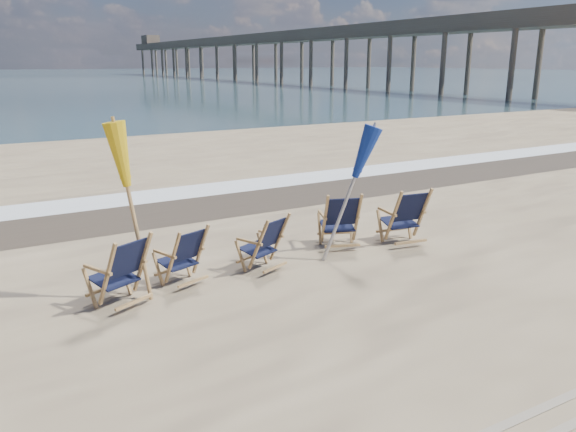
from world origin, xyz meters
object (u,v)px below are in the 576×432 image
beach_chair_4 (422,215)px  umbrella_blue (347,154)px  beach_chair_1 (201,252)px  beach_chair_2 (280,239)px  beach_chair_0 (143,265)px  beach_chair_3 (357,220)px  umbrella_yellow (130,164)px  fishing_pier (272,51)px

beach_chair_4 → umbrella_blue: bearing=8.9°
beach_chair_1 → beach_chair_2: size_ratio=0.99×
beach_chair_0 → umbrella_blue: (3.36, -0.04, 1.27)m
umbrella_blue → beach_chair_4: bearing=0.7°
beach_chair_3 → beach_chair_4: size_ratio=0.97×
beach_chair_3 → beach_chair_1: bearing=21.9°
beach_chair_4 → umbrella_blue: 2.11m
umbrella_yellow → umbrella_blue: bearing=-1.6°
umbrella_yellow → umbrella_blue: umbrella_yellow is taller
beach_chair_1 → beach_chair_2: beach_chair_2 is taller
beach_chair_2 → fishing_pier: size_ratio=0.01×
umbrella_yellow → beach_chair_0: bearing=-46.4°
beach_chair_4 → fishing_pier: bearing=-108.0°
beach_chair_1 → beach_chair_3: size_ratio=0.89×
beach_chair_1 → umbrella_yellow: (-1.00, -0.22, 1.45)m
beach_chair_1 → beach_chair_3: 2.94m
beach_chair_2 → beach_chair_4: 2.81m
umbrella_yellow → fishing_pier: 82.36m
beach_chair_1 → umbrella_yellow: 1.78m
beach_chair_0 → beach_chair_3: beach_chair_3 is taller
beach_chair_4 → fishing_pier: fishing_pier is taller
umbrella_yellow → beach_chair_4: bearing=-0.8°
beach_chair_4 → umbrella_yellow: bearing=7.3°
beach_chair_4 → umbrella_blue: umbrella_blue is taller
beach_chair_1 → beach_chair_2: 1.32m
umbrella_blue → fishing_pier: 80.83m
beach_chair_0 → umbrella_blue: bearing=154.5°
umbrella_yellow → fishing_pier: bearing=60.7°
beach_chair_4 → fishing_pier: size_ratio=0.01×
umbrella_blue → fishing_pier: (36.93, 71.84, 2.87)m
beach_chair_3 → umbrella_blue: bearing=56.4°
beach_chair_0 → beach_chair_1: beach_chair_0 is taller
beach_chair_0 → umbrella_blue: 3.59m
beach_chair_0 → beach_chair_1: size_ratio=1.11×
beach_chair_2 → umbrella_yellow: size_ratio=0.38×
umbrella_yellow → umbrella_blue: 3.41m
beach_chair_0 → beach_chair_4: (5.06, -0.01, 0.03)m
umbrella_blue → fishing_pier: fishing_pier is taller
beach_chair_3 → beach_chair_4: beach_chair_4 is taller
umbrella_yellow → umbrella_blue: size_ratio=1.06×
beach_chair_1 → umbrella_blue: bearing=153.2°
umbrella_yellow → beach_chair_1: bearing=12.5°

